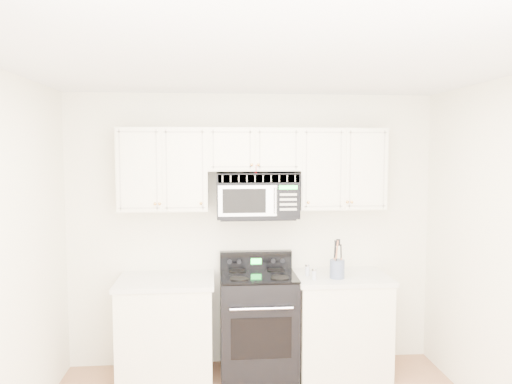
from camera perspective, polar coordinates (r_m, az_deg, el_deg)
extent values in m
cube|color=silver|center=(3.07, 2.16, 14.77)|extent=(3.50, 3.50, 0.01)
cube|color=#F9F0C7|center=(4.83, -0.46, -4.36)|extent=(3.50, 0.01, 2.60)
cube|color=silver|center=(4.74, -10.18, -15.35)|extent=(0.82, 0.63, 0.88)
cube|color=silver|center=(4.61, -10.27, -9.97)|extent=(0.86, 0.65, 0.04)
cube|color=black|center=(4.93, -10.06, -19.45)|extent=(0.82, 0.55, 0.10)
cube|color=silver|center=(4.87, 9.61, -14.81)|extent=(0.82, 0.63, 0.88)
cube|color=silver|center=(4.73, 9.68, -9.56)|extent=(0.86, 0.65, 0.04)
cube|color=black|center=(5.05, 9.42, -18.84)|extent=(0.82, 0.55, 0.10)
cube|color=black|center=(4.75, 0.25, -14.97)|extent=(0.69, 0.59, 0.92)
cube|color=black|center=(4.48, 0.61, -16.39)|extent=(0.53, 0.01, 0.36)
cylinder|color=silver|center=(4.36, 0.64, -13.20)|extent=(0.54, 0.02, 0.02)
cube|color=black|center=(4.62, 0.25, -9.54)|extent=(0.69, 0.59, 0.02)
cube|color=black|center=(4.85, -0.03, -7.81)|extent=(0.69, 0.08, 0.18)
cube|color=#14FF3C|center=(4.80, 0.02, -7.93)|extent=(0.10, 0.00, 0.05)
cube|color=silver|center=(4.61, -10.53, 2.56)|extent=(0.80, 0.33, 0.75)
cube|color=silver|center=(4.74, 9.63, 2.64)|extent=(0.80, 0.33, 0.75)
cube|color=silver|center=(4.60, -0.31, 4.88)|extent=(0.84, 0.33, 0.39)
sphere|color=gold|center=(4.45, -10.96, -1.33)|extent=(0.03, 0.03, 0.03)
sphere|color=gold|center=(4.42, -6.32, -1.31)|extent=(0.03, 0.03, 0.03)
sphere|color=gold|center=(4.50, 5.99, -1.20)|extent=(0.03, 0.03, 0.03)
sphere|color=gold|center=(4.59, 10.41, -1.14)|extent=(0.03, 0.03, 0.03)
sphere|color=gold|center=(4.41, -0.50, 3.13)|extent=(0.03, 0.03, 0.03)
sphere|color=gold|center=(4.42, 0.28, 3.13)|extent=(0.03, 0.03, 0.03)
cylinder|color=#AA070D|center=(4.42, 0.01, 2.35)|extent=(0.01, 0.00, 0.12)
sphere|color=gold|center=(4.42, 0.01, 1.50)|extent=(0.04, 0.04, 0.04)
cube|color=black|center=(4.60, 0.13, -0.34)|extent=(0.75, 0.37, 0.41)
cube|color=#BAB3A3|center=(4.41, 0.34, 1.54)|extent=(0.73, 0.01, 0.07)
cube|color=#A2A2A2|center=(4.41, -0.97, -1.02)|extent=(0.52, 0.01, 0.27)
cube|color=black|center=(4.40, -1.35, -1.03)|extent=(0.38, 0.01, 0.22)
cube|color=black|center=(4.45, 3.70, -0.98)|extent=(0.20, 0.01, 0.27)
cube|color=#14FF3C|center=(4.43, 3.72, 0.53)|extent=(0.16, 0.00, 0.03)
cylinder|color=silver|center=(4.40, 2.27, -1.04)|extent=(0.02, 0.02, 0.24)
cylinder|color=#4D5A6D|center=(4.59, 9.25, -8.68)|extent=(0.13, 0.13, 0.17)
cylinder|color=#B66840|center=(4.58, 9.71, -7.68)|extent=(0.01, 0.01, 0.29)
cylinder|color=black|center=(4.60, 8.95, -7.49)|extent=(0.01, 0.01, 0.31)
cylinder|color=#B66840|center=(4.53, 9.15, -7.52)|extent=(0.01, 0.01, 0.33)
cylinder|color=black|center=(4.58, 9.71, -7.68)|extent=(0.01, 0.01, 0.29)
cylinder|color=#B66840|center=(4.60, 8.94, -7.49)|extent=(0.01, 0.01, 0.31)
cylinder|color=black|center=(4.53, 9.16, -7.52)|extent=(0.01, 0.01, 0.33)
cylinder|color=#B1B3C4|center=(4.51, 6.66, -9.42)|extent=(0.04, 0.04, 0.08)
cylinder|color=silver|center=(4.50, 6.67, -8.81)|extent=(0.04, 0.04, 0.02)
cylinder|color=#B1B3C4|center=(4.66, 5.89, -8.95)|extent=(0.04, 0.04, 0.09)
cylinder|color=silver|center=(4.65, 5.90, -8.34)|extent=(0.04, 0.04, 0.02)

